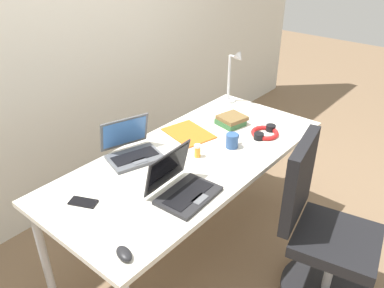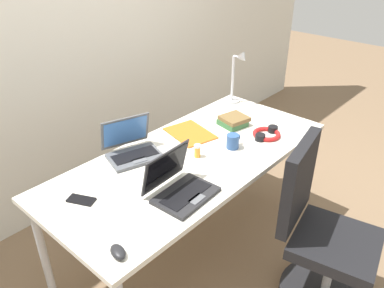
{
  "view_description": "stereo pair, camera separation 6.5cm",
  "coord_description": "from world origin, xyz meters",
  "views": [
    {
      "loc": [
        -1.49,
        -1.25,
        1.93
      ],
      "look_at": [
        0.0,
        0.0,
        0.82
      ],
      "focal_mm": 36.35,
      "sensor_mm": 36.0,
      "label": 1
    },
    {
      "loc": [
        -1.45,
        -1.3,
        1.93
      ],
      "look_at": [
        0.0,
        0.0,
        0.82
      ],
      "focal_mm": 36.35,
      "sensor_mm": 36.0,
      "label": 2
    }
  ],
  "objects": [
    {
      "name": "paper_folder_front_right",
      "position": [
        0.2,
        0.19,
        0.74
      ],
      "size": [
        0.3,
        0.36,
        0.01
      ],
      "primitive_type": "cube",
      "rotation": [
        0.0,
        0.0,
        -0.24
      ],
      "color": "orange",
      "rests_on": "desk"
    },
    {
      "name": "desk",
      "position": [
        0.0,
        0.0,
        0.68
      ],
      "size": [
        1.8,
        0.8,
        0.74
      ],
      "color": "silver",
      "rests_on": "ground_plane"
    },
    {
      "name": "laptop_back_right",
      "position": [
        -0.23,
        0.27,
        0.78
      ],
      "size": [
        0.36,
        0.34,
        0.22
      ],
      "color": "#515459",
      "rests_on": "desk"
    },
    {
      "name": "headphones",
      "position": [
        0.5,
        -0.19,
        0.76
      ],
      "size": [
        0.21,
        0.18,
        0.04
      ],
      "color": "red",
      "rests_on": "desk"
    },
    {
      "name": "laptop_near_lamp",
      "position": [
        -0.32,
        -0.2,
        0.79
      ],
      "size": [
        0.32,
        0.28,
        0.23
      ],
      "color": "#232326",
      "rests_on": "desk"
    },
    {
      "name": "pill_bottle",
      "position": [
        0.01,
        -0.03,
        0.78
      ],
      "size": [
        0.04,
        0.04,
        0.08
      ],
      "color": "gold",
      "rests_on": "desk"
    },
    {
      "name": "desk_lamp",
      "position": [
        0.8,
        0.28,
        0.94
      ],
      "size": [
        0.12,
        0.18,
        0.4
      ],
      "color": "silver",
      "rests_on": "desk"
    },
    {
      "name": "book_stack",
      "position": [
        0.48,
        0.06,
        0.77
      ],
      "size": [
        0.2,
        0.19,
        0.06
      ],
      "color": "#336638",
      "rests_on": "desk"
    },
    {
      "name": "computer_mouse",
      "position": [
        -0.79,
        -0.3,
        0.76
      ],
      "size": [
        0.08,
        0.11,
        0.03
      ],
      "primitive_type": "ellipsoid",
      "rotation": [
        0.0,
        0.0,
        -0.28
      ],
      "color": "black",
      "rests_on": "desk"
    },
    {
      "name": "wall_back",
      "position": [
        -0.0,
        1.1,
        1.3
      ],
      "size": [
        6.0,
        0.13,
        2.6
      ],
      "color": "silver",
      "rests_on": "ground_plane"
    },
    {
      "name": "office_chair",
      "position": [
        0.22,
        -0.76,
        0.4
      ],
      "size": [
        0.52,
        0.58,
        0.97
      ],
      "color": "black",
      "rests_on": "ground_plane"
    },
    {
      "name": "coffee_mug",
      "position": [
        0.24,
        -0.12,
        0.78
      ],
      "size": [
        0.11,
        0.08,
        0.09
      ],
      "color": "#2D518C",
      "rests_on": "desk"
    },
    {
      "name": "cell_phone",
      "position": [
        -0.68,
        0.12,
        0.74
      ],
      "size": [
        0.12,
        0.15,
        0.01
      ],
      "primitive_type": "cube",
      "rotation": [
        0.0,
        0.0,
        0.44
      ],
      "color": "black",
      "rests_on": "desk"
    },
    {
      "name": "ground_plane",
      "position": [
        0.0,
        0.0,
        0.0
      ],
      "size": [
        12.0,
        12.0,
        0.0
      ],
      "primitive_type": "plane",
      "color": "#7A6047"
    }
  ]
}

